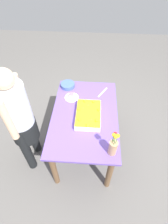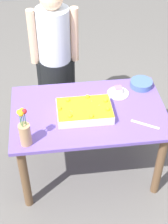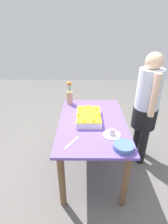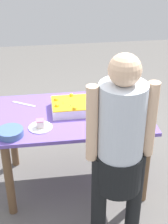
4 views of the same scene
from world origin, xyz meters
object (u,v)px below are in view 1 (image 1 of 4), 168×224
Objects in this scene: serving_plate_with_slice at (72,97)px; cake_knife at (103,92)px; sheet_cake at (88,115)px; fruit_bowl at (68,85)px; person_standing at (20,119)px; flower_vase at (113,146)px.

cake_knife is at bearing 108.02° from serving_plate_with_slice.
sheet_cake is 0.49m from cake_knife.
fruit_bowl is (-0.55, -0.32, -0.01)m from sheet_cake.
cake_knife is (-0.13, 0.41, -0.02)m from serving_plate_with_slice.
fruit_bowl is (-0.09, -0.49, 0.03)m from cake_knife.
person_standing is (0.73, -0.42, 0.10)m from fruit_bowl.
cake_knife is 0.50m from fruit_bowl.
serving_plate_with_slice is 0.24m from fruit_bowl.
cake_knife is at bearing -174.43° from flower_vase.
person_standing is (0.51, -0.51, 0.11)m from serving_plate_with_slice.
fruit_bowl is 0.13× the size of person_standing.
sheet_cake reaches higher than cake_knife.
flower_vase is at bearing 29.60° from sheet_cake.
sheet_cake is 1.92× the size of cake_knife.
person_standing is at bearing -30.08° from fruit_bowl.
serving_plate_with_slice is at bearing 139.14° from cake_knife.
flower_vase is 1.04m from person_standing.
cake_knife is 0.70× the size of flower_vase.
sheet_cake is 0.77m from person_standing.
flower_vase is 1.17m from fruit_bowl.
sheet_cake reaches higher than serving_plate_with_slice.
flower_vase is at bearing 32.57° from serving_plate_with_slice.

